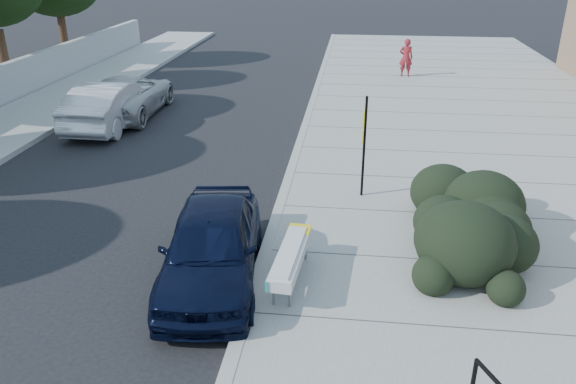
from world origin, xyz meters
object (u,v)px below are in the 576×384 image
(wagon_silver, at_px, (111,104))
(suv_silver, at_px, (127,95))
(sign_post, at_px, (364,140))
(bench, at_px, (291,256))
(pedestrian, at_px, (406,58))
(sedan_navy, at_px, (212,246))

(wagon_silver, distance_m, suv_silver, 1.44)
(sign_post, bearing_deg, bench, -109.94)
(suv_silver, bearing_deg, sign_post, 140.32)
(sign_post, relative_size, wagon_silver, 0.52)
(bench, distance_m, suv_silver, 12.30)
(sign_post, xyz_separation_m, wagon_silver, (-8.09, 4.95, -0.75))
(bench, relative_size, suv_silver, 0.41)
(bench, bearing_deg, sign_post, 76.84)
(wagon_silver, relative_size, pedestrian, 2.77)
(suv_silver, height_order, pedestrian, pedestrian)
(sign_post, bearing_deg, sedan_navy, -127.50)
(wagon_silver, xyz_separation_m, suv_silver, (-0.03, 1.44, -0.06))
(sign_post, height_order, suv_silver, sign_post)
(pedestrian, bearing_deg, sign_post, 85.25)
(sign_post, height_order, pedestrian, sign_post)
(bench, height_order, wagon_silver, wagon_silver)
(bench, xyz_separation_m, pedestrian, (3.09, 16.92, 0.33))
(bench, xyz_separation_m, sign_post, (1.20, 3.78, 0.86))
(bench, distance_m, sign_post, 4.06)
(wagon_silver, relative_size, suv_silver, 0.91)
(sign_post, height_order, sedan_navy, sign_post)
(sign_post, distance_m, wagon_silver, 9.51)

